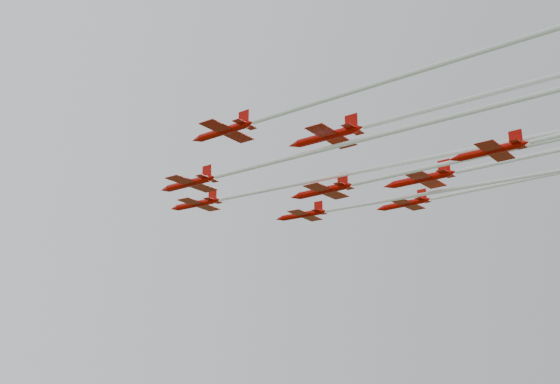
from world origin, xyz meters
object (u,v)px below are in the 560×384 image
jet_row3_left (316,103)px  jet_row3_mid (401,174)px  jet_lead (288,186)px  jet_row4_right (501,162)px  jet_row3_right (504,184)px  jet_row2_left (276,161)px  jet_row2_right (380,202)px  jet_row4_left (415,113)px

jet_row3_left → jet_row3_mid: size_ratio=0.97×
jet_lead → jet_row4_right: (21.50, -23.09, 0.26)m
jet_row3_left → jet_row3_mid: bearing=2.6°
jet_lead → jet_row3_right: jet_row3_right is taller
jet_row2_left → jet_row2_right: size_ratio=1.08×
jet_row4_left → jet_row4_right: (22.04, 7.69, 0.31)m
jet_lead → jet_row4_left: jet_lead is taller
jet_row3_left → jet_row3_right: (42.92, 12.53, 0.79)m
jet_row2_right → jet_row3_mid: (-7.19, -14.12, -0.61)m
jet_row3_left → jet_row4_right: bearing=-17.3°
jet_row2_right → jet_lead: bearing=141.8°
jet_row4_left → jet_lead: bearing=63.4°
jet_row2_left → jet_row3_left: (-3.02, -15.04, 1.55)m
jet_lead → jet_row2_left: 15.41m
jet_row4_right → jet_row3_left: bearing=164.4°
jet_row2_right → jet_row4_right: size_ratio=1.03×
jet_row4_right → jet_row2_right: bearing=83.1°
jet_row2_right → jet_row3_right: bearing=-65.7°
jet_lead → jet_row2_left: size_ratio=1.08×
jet_row3_right → jet_row4_right: 12.51m
jet_row2_left → jet_row3_left: size_ratio=1.14×
jet_row2_right → jet_row3_right: size_ratio=0.84×
jet_row3_mid → jet_row4_left: size_ratio=1.09×
jet_row4_right → jet_row2_left: bearing=137.5°
jet_row3_right → jet_lead: bearing=133.1°
jet_row3_left → jet_row4_left: 11.78m
jet_lead → jet_row2_right: (15.56, -2.90, -1.16)m
jet_row3_left → jet_row2_right: bearing=17.0°
jet_row2_right → jet_row4_right: jet_row4_right is taller
jet_row2_left → jet_lead: bearing=29.6°
jet_row3_left → jet_row3_right: bearing=-8.7°
jet_row4_left → jet_row2_left: bearing=88.8°
jet_row2_left → jet_row4_right: size_ratio=1.11×
jet_lead → jet_row3_left: bearing=-141.6°
jet_lead → jet_row2_right: 15.87m
jet_lead → jet_row4_left: bearing=-119.3°
jet_row4_right → jet_row3_mid: bearing=131.9°
jet_row3_mid → jet_row3_right: jet_row3_right is taller
jet_row4_left → jet_row2_right: bearing=34.4°
jet_lead → jet_row4_right: 31.55m
jet_row2_left → jet_row4_right: jet_row4_right is taller
jet_row3_right → jet_row4_left: jet_row3_right is taller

